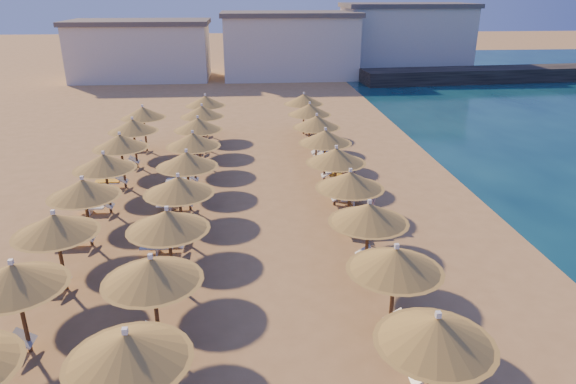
{
  "coord_description": "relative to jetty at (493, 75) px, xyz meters",
  "views": [
    {
      "loc": [
        -1.48,
        -17.07,
        9.68
      ],
      "look_at": [
        0.33,
        4.0,
        1.3
      ],
      "focal_mm": 32.0,
      "sensor_mm": 36.0,
      "label": 1
    }
  ],
  "objects": [
    {
      "name": "hotel_blocks",
      "position": [
        -22.13,
        6.31,
        2.95
      ],
      "size": [
        47.2,
        11.94,
        8.1
      ],
      "color": "silver",
      "rests_on": "ground"
    },
    {
      "name": "ground",
      "position": [
        -26.48,
        -39.12,
        -0.75
      ],
      "size": [
        220.0,
        220.0,
        0.0
      ],
      "primitive_type": "plane",
      "color": "tan",
      "rests_on": "ground"
    },
    {
      "name": "loungers",
      "position": [
        -28.65,
        -36.78,
        -0.41
      ],
      "size": [
        13.6,
        34.35,
        0.66
      ],
      "color": "silver",
      "rests_on": "ground"
    },
    {
      "name": "beachgoer_a",
      "position": [
        -22.44,
        -35.69,
        0.01
      ],
      "size": [
        0.56,
        0.66,
        1.53
      ],
      "primitive_type": "imported",
      "rotation": [
        0.0,
        0.0,
        -1.99
      ],
      "color": "tan",
      "rests_on": "ground"
    },
    {
      "name": "parasol_row_west",
      "position": [
        -30.65,
        -37.02,
        1.7
      ],
      "size": [
        2.83,
        35.7,
        2.99
      ],
      "color": "brown",
      "rests_on": "ground"
    },
    {
      "name": "jetty",
      "position": [
        0.0,
        0.0,
        0.0
      ],
      "size": [
        30.22,
        6.27,
        1.5
      ],
      "primitive_type": "cube",
      "rotation": [
        0.0,
        0.0,
        0.08
      ],
      "color": "black",
      "rests_on": "ground"
    },
    {
      "name": "beachgoer_c",
      "position": [
        -22.85,
        -31.47,
        0.11
      ],
      "size": [
        1.09,
        0.83,
        1.72
      ],
      "primitive_type": "imported",
      "rotation": [
        0.0,
        0.0,
        -0.47
      ],
      "color": "tan",
      "rests_on": "ground"
    },
    {
      "name": "parasol_row_inland",
      "position": [
        -34.3,
        -35.38,
        1.7
      ],
      "size": [
        2.83,
        25.84,
        2.99
      ],
      "color": "brown",
      "rests_on": "ground"
    },
    {
      "name": "parasol_row_east",
      "position": [
        -23.8,
        -37.02,
        1.7
      ],
      "size": [
        2.83,
        35.7,
        2.99
      ],
      "color": "brown",
      "rests_on": "ground"
    }
  ]
}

